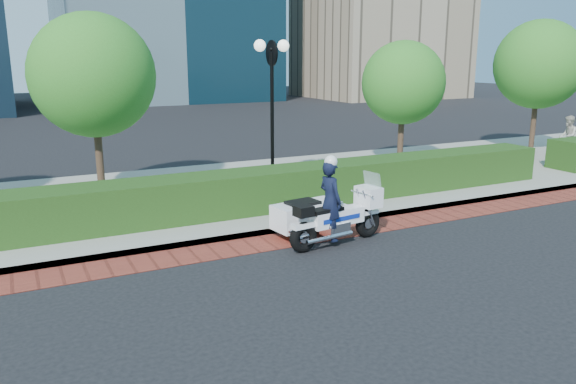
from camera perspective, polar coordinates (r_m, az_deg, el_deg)
name	(u,v)px	position (r m, az deg, el deg)	size (l,w,h in m)	color
ground	(338,259)	(11.29, 5.09, -6.75)	(120.00, 120.00, 0.00)	black
brick_strip	(302,237)	(12.51, 1.48, -4.61)	(60.00, 1.00, 0.01)	maroon
sidewalk	(230,192)	(16.45, -5.91, 0.03)	(60.00, 8.00, 0.15)	gray
hedge_main	(264,189)	(14.15, -2.50, 0.26)	(18.00, 1.20, 1.00)	#1B3311
lamppost	(272,92)	(15.67, -1.64, 10.11)	(1.02, 0.70, 4.21)	black
tree_b	(93,76)	(15.63, -19.21, 11.11)	(3.20, 3.20, 4.89)	#332319
tree_c	(403,83)	(19.67, 11.63, 10.81)	(2.80, 2.80, 4.30)	#332319
tree_d	(539,65)	(24.21, 24.18, 11.73)	(3.40, 3.40, 5.16)	#332319
police_motorcycle	(323,211)	(12.10, 3.61, -1.98)	(2.41, 1.72, 1.95)	black
pedestrian	(568,136)	(24.13, 26.55, 5.10)	(0.77, 0.60, 1.58)	#BAB3A5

